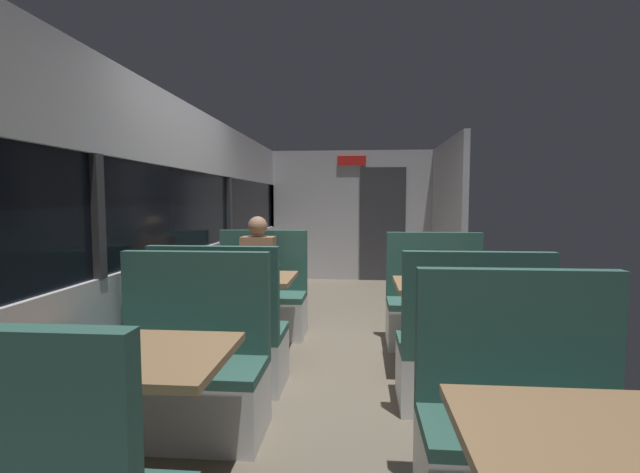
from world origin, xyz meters
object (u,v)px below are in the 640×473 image
(bench_mid_window_facing_end, at_px, (221,345))
(seated_passenger, at_px, (259,286))
(dining_table_rear_aisle, at_px, (450,295))
(bench_rear_aisle_facing_entry, at_px, (436,312))
(dining_table_front_aisle, at_px, (617,470))
(coffee_cup_secondary, at_px, (425,274))
(dining_table_near_window, at_px, (129,373))
(bench_front_aisle_facing_entry, at_px, (526,445))
(bench_near_window_facing_entry, at_px, (188,380))
(bench_rear_aisle_facing_end, at_px, (469,361))
(coffee_cup_primary, at_px, (129,343))
(bench_mid_window_facing_entry, at_px, (261,304))
(dining_table_mid_window, at_px, (244,287))

(bench_mid_window_facing_end, height_order, seated_passenger, seated_passenger)
(dining_table_rear_aisle, distance_m, bench_rear_aisle_facing_entry, 0.77)
(dining_table_front_aisle, distance_m, coffee_cup_secondary, 2.65)
(dining_table_near_window, distance_m, bench_front_aisle_facing_entry, 1.82)
(bench_near_window_facing_entry, xyz_separation_m, dining_table_rear_aisle, (1.79, 1.18, 0.31))
(bench_rear_aisle_facing_end, xyz_separation_m, bench_rear_aisle_facing_entry, (0.00, 1.40, 0.00))
(bench_near_window_facing_entry, bearing_deg, bench_front_aisle_facing_entry, -18.53)
(coffee_cup_primary, distance_m, coffee_cup_secondary, 2.60)
(seated_passenger, relative_size, coffee_cup_secondary, 14.00)
(dining_table_front_aisle, bearing_deg, bench_mid_window_facing_end, 132.12)
(bench_near_window_facing_entry, distance_m, seated_passenger, 2.02)
(coffee_cup_primary, bearing_deg, bench_rear_aisle_facing_end, 33.87)
(bench_mid_window_facing_entry, relative_size, seated_passenger, 0.87)
(dining_table_front_aisle, relative_size, seated_passenger, 0.71)
(dining_table_rear_aisle, bearing_deg, seated_passenger, 155.20)
(coffee_cup_secondary, bearing_deg, bench_near_window_facing_entry, -140.20)
(bench_near_window_facing_entry, relative_size, bench_rear_aisle_facing_entry, 1.00)
(bench_front_aisle_facing_entry, relative_size, seated_passenger, 0.87)
(dining_table_front_aisle, xyz_separation_m, bench_front_aisle_facing_entry, (0.00, 0.70, -0.31))
(dining_table_mid_window, relative_size, dining_table_rear_aisle, 1.00)
(bench_mid_window_facing_end, distance_m, bench_front_aisle_facing_entry, 2.20)
(bench_mid_window_facing_entry, xyz_separation_m, seated_passenger, (0.00, -0.07, 0.21))
(dining_table_near_window, xyz_separation_m, dining_table_rear_aisle, (1.79, 1.88, 0.00))
(bench_rear_aisle_facing_entry, distance_m, coffee_cup_primary, 3.18)
(dining_table_front_aisle, distance_m, bench_front_aisle_facing_entry, 0.77)
(dining_table_near_window, distance_m, dining_table_rear_aisle, 2.60)
(dining_table_rear_aisle, relative_size, bench_rear_aisle_facing_entry, 0.82)
(bench_mid_window_facing_end, height_order, bench_mid_window_facing_entry, same)
(dining_table_mid_window, bearing_deg, coffee_cup_secondary, -1.42)
(bench_front_aisle_facing_entry, bearing_deg, bench_mid_window_facing_entry, 123.75)
(bench_front_aisle_facing_entry, relative_size, coffee_cup_secondary, 12.22)
(bench_near_window_facing_entry, xyz_separation_m, bench_rear_aisle_facing_entry, (1.79, 1.88, 0.00))
(dining_table_near_window, relative_size, bench_mid_window_facing_entry, 0.82)
(dining_table_rear_aisle, bearing_deg, bench_front_aisle_facing_entry, -90.00)
(bench_mid_window_facing_entry, relative_size, bench_front_aisle_facing_entry, 1.00)
(bench_mid_window_facing_entry, relative_size, coffee_cup_primary, 12.22)
(bench_mid_window_facing_end, distance_m, dining_table_rear_aisle, 1.88)
(coffee_cup_secondary, bearing_deg, dining_table_front_aisle, -86.05)
(dining_table_near_window, distance_m, seated_passenger, 2.71)
(bench_front_aisle_facing_entry, xyz_separation_m, bench_rear_aisle_facing_end, (0.00, 1.08, 0.00))
(bench_mid_window_facing_entry, height_order, bench_front_aisle_facing_entry, same)
(bench_front_aisle_facing_entry, xyz_separation_m, dining_table_rear_aisle, (0.00, 1.78, 0.31))
(bench_front_aisle_facing_entry, bearing_deg, bench_rear_aisle_facing_end, 90.00)
(dining_table_rear_aisle, xyz_separation_m, bench_rear_aisle_facing_end, (0.00, -0.70, -0.31))
(bench_rear_aisle_facing_end, bearing_deg, coffee_cup_secondary, 101.96)
(seated_passenger, relative_size, coffee_cup_primary, 14.00)
(dining_table_front_aisle, relative_size, bench_front_aisle_facing_entry, 0.82)
(bench_front_aisle_facing_entry, height_order, dining_table_rear_aisle, bench_front_aisle_facing_entry)
(seated_passenger, bearing_deg, coffee_cup_primary, -89.78)
(dining_table_front_aisle, bearing_deg, bench_mid_window_facing_entry, 117.91)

